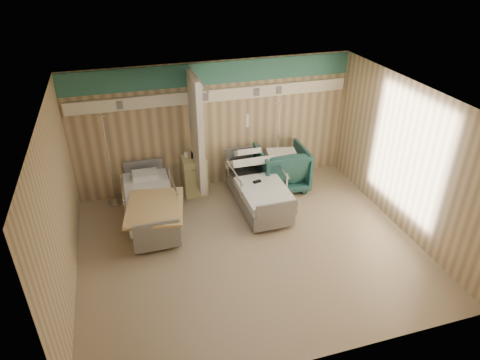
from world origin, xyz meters
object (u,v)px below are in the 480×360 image
at_px(bed_right, 258,193).
at_px(iv_stand_right, 277,166).
at_px(bedside_cabinet, 195,176).
at_px(bed_left, 151,210).
at_px(visitor_armchair, 281,168).
at_px(iv_stand_left, 114,187).

height_order(bed_right, iv_stand_right, iv_stand_right).
relative_size(bed_right, bedside_cabinet, 2.54).
height_order(bed_left, visitor_armchair, visitor_armchair).
xyz_separation_m(bed_left, bedside_cabinet, (1.05, 0.90, 0.11)).
distance_m(bed_right, bedside_cabinet, 1.46).
xyz_separation_m(bed_right, iv_stand_left, (-2.85, 0.96, 0.09)).
relative_size(bed_right, iv_stand_right, 1.13).
bearing_deg(visitor_armchair, bed_left, 13.35).
height_order(bed_right, visitor_armchair, visitor_armchair).
distance_m(bed_left, bedside_cabinet, 1.39).
distance_m(bedside_cabinet, visitor_armchair, 1.92).
xyz_separation_m(bed_right, visitor_armchair, (0.75, 0.60, 0.17)).
xyz_separation_m(bed_right, bed_left, (-2.20, 0.00, 0.00)).
bearing_deg(bed_right, iv_stand_left, 161.40).
relative_size(bedside_cabinet, iv_stand_right, 0.45).
bearing_deg(bedside_cabinet, iv_stand_right, -1.33).
xyz_separation_m(iv_stand_right, iv_stand_left, (-3.60, 0.10, 0.01)).
xyz_separation_m(visitor_armchair, iv_stand_right, (-0.01, 0.26, -0.10)).
bearing_deg(iv_stand_right, bedside_cabinet, 178.67).
relative_size(bed_right, bed_left, 1.00).
relative_size(bed_left, visitor_armchair, 2.01).
distance_m(bed_left, iv_stand_left, 1.17).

